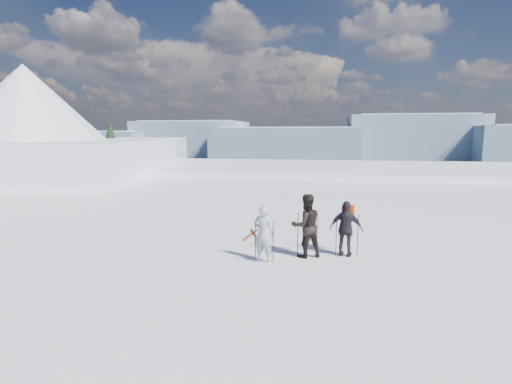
# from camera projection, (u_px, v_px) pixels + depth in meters

# --- Properties ---
(lake_basin) EXTENTS (820.00, 820.00, 71.62)m
(lake_basin) POSITION_uv_depth(u_px,v_px,m) (317.00, 235.00, 39.95)
(lake_basin) COLOR white
(lake_basin) RESTS_ON ground
(far_mountain_range) EXTENTS (770.00, 110.00, 53.00)m
(far_mountain_range) POSITION_uv_depth(u_px,v_px,m) (349.00, 142.00, 449.52)
(far_mountain_range) COLOR slate
(far_mountain_range) RESTS_ON ground
(near_ridge) EXTENTS (31.37, 35.68, 25.62)m
(near_ridge) POSITION_uv_depth(u_px,v_px,m) (70.00, 199.00, 43.19)
(near_ridge) COLOR white
(near_ridge) RESTS_ON ground
(skier_grey) EXTENTS (0.68, 0.52, 1.69)m
(skier_grey) POSITION_uv_depth(u_px,v_px,m) (264.00, 233.00, 11.53)
(skier_grey) COLOR #9EA6AC
(skier_grey) RESTS_ON ground
(skier_dark) EXTENTS (1.16, 1.06, 1.93)m
(skier_dark) POSITION_uv_depth(u_px,v_px,m) (306.00, 226.00, 11.98)
(skier_dark) COLOR black
(skier_dark) RESTS_ON ground
(skier_pack) EXTENTS (1.06, 0.62, 1.70)m
(skier_pack) POSITION_uv_depth(u_px,v_px,m) (346.00, 229.00, 12.05)
(skier_pack) COLOR black
(skier_pack) RESTS_ON ground
(backpack) EXTENTS (0.40, 0.28, 0.48)m
(backpack) POSITION_uv_depth(u_px,v_px,m) (349.00, 192.00, 12.11)
(backpack) COLOR red
(backpack) RESTS_ON skier_pack
(ski_poles) EXTENTS (2.97, 0.98, 1.37)m
(ski_poles) POSITION_uv_depth(u_px,v_px,m) (308.00, 238.00, 11.81)
(ski_poles) COLOR black
(ski_poles) RESTS_ON ground
(skis_loose) EXTENTS (0.63, 1.69, 0.03)m
(skis_loose) POSITION_uv_depth(u_px,v_px,m) (253.00, 235.00, 14.63)
(skis_loose) COLOR black
(skis_loose) RESTS_ON ground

